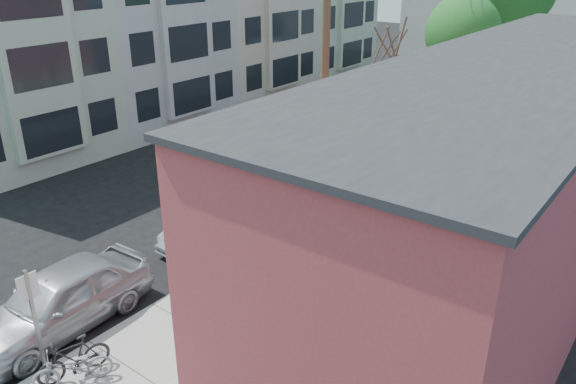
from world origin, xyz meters
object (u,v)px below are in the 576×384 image
Objects in this scene: patio_chair_a at (251,359)px; patron_grey at (286,294)px; utility_pole_near at (323,68)px; car_0 at (60,299)px; tree_bare at (381,127)px; patio_chair_b at (262,349)px; sign_post at (34,316)px; car_2 at (309,177)px; parking_meter_near at (243,232)px; bus at (435,74)px; tree_leafy_mid at (463,33)px; parked_bike_b at (73,368)px; car_3 at (373,139)px; cyclist at (310,231)px; parking_meter_far at (365,164)px; parked_bike_a at (73,358)px; patron_green at (219,344)px; car_1 at (216,224)px.

patron_grey is at bearing 98.99° from patio_chair_a.
utility_pole_near is 5.63× the size of patron_grey.
tree_bare is at bearing 78.26° from car_0.
tree_bare is 5.58× the size of patio_chair_b.
sign_post reaches higher than car_2.
bus reaches higher than parking_meter_near.
patio_chair_a is at bearing -80.66° from tree_leafy_mid.
bus reaches higher than parked_bike_b.
bus is at bearing 101.58° from car_3.
patio_chair_b is at bearing -69.07° from bus.
tree_leafy_mid is at bearing 83.80° from patio_chair_b.
cyclist is at bearing -61.68° from utility_pole_near.
car_0 is 30.01m from bus.
cyclist is 0.35× the size of car_0.
car_2 is at bearing -76.28° from bus.
tree_leafy_mid is at bearing 93.50° from patio_chair_a.
patio_chair_b is at bearing 120.88° from cyclist.
car_2 is (-5.15, 9.54, 0.08)m from patio_chair_a.
utility_pole_near is at bearing -53.91° from cyclist.
parking_meter_near is 5.42m from patio_chair_a.
parking_meter_far is at bearing 90.40° from sign_post.
patio_chair_b is 0.18× the size of car_0.
patron_grey is 0.36× the size of car_0.
parking_meter_far is 0.70× the size of patron_grey.
parked_bike_a is at bearing 43.49° from sign_post.
parked_bike_b is at bearing -89.39° from tree_leafy_mid.
car_0 reaches higher than parked_bike_a.
patron_grey is 1.08× the size of parked_bike_a.
tree_leafy_mid reaches higher than car_0.
cyclist is 7.67m from parked_bike_a.
cyclist is 0.19× the size of bus.
car_2 is at bearing 130.40° from parked_bike_b.
car_3 is (-5.03, 13.50, -0.40)m from patron_grey.
utility_pole_near reaches higher than patron_green.
patron_green is 3.30m from parked_bike_a.
patio_chair_a is (3.70, -11.42, -0.39)m from parking_meter_far.
tree_bare is (0.45, 14.38, 0.77)m from sign_post.
parked_bike_a is 6.99m from car_1.
sign_post reaches higher than car_0.
patron_green is 3.24m from parked_bike_b.
tree_bare is 2.81× the size of cyclist.
car_0 is at bearing 137.64° from sign_post.
patron_green is 29.90m from bus.
parking_meter_near is at bearing -9.16° from car_1.
patio_chair_b is at bearing -64.89° from utility_pole_near.
parking_meter_near is at bearing -91.99° from utility_pole_near.
tree_bare is at bearing 176.14° from patron_green.
patron_grey is (-0.52, 1.96, 0.45)m from patio_chair_a.
tree_bare is 17.66m from bus.
patio_chair_b is 0.52× the size of parked_bike_b.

